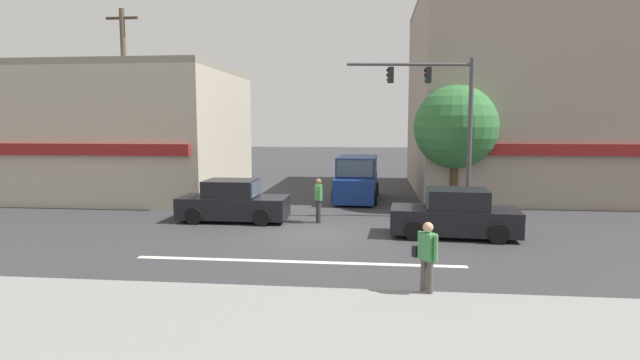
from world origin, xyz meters
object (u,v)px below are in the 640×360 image
object	(u,v)px
pedestrian_foreground_with_bag	(427,255)
sedan_approaching_near	(233,202)
van_crossing_center	(357,179)
street_tree	(456,127)
sedan_parked_curbside	(455,215)
pedestrian_mid_crossing	(318,198)
utility_pole_near_left	(126,107)
traffic_light_mast	(445,111)
utility_pole_far_right	(484,118)

from	to	relation	value
pedestrian_foreground_with_bag	sedan_approaching_near	bearing A→B (deg)	129.37
van_crossing_center	pedestrian_foreground_with_bag	size ratio (longest dim) A/B	2.79
van_crossing_center	sedan_approaching_near	bearing A→B (deg)	-128.37
street_tree	sedan_parked_curbside	distance (m)	6.30
pedestrian_foreground_with_bag	pedestrian_mid_crossing	size ratio (longest dim) A/B	1.00
utility_pole_near_left	pedestrian_mid_crossing	size ratio (longest dim) A/B	5.13
street_tree	van_crossing_center	size ratio (longest dim) A/B	1.15
sedan_parked_curbside	traffic_light_mast	bearing A→B (deg)	88.96
van_crossing_center	street_tree	bearing A→B (deg)	-24.00
street_tree	van_crossing_center	xyz separation A→B (m)	(-4.30, 1.91, -2.54)
utility_pole_far_right	pedestrian_mid_crossing	size ratio (longest dim) A/B	4.59
utility_pole_far_right	street_tree	bearing A→B (deg)	-124.57
van_crossing_center	utility_pole_far_right	bearing A→B (deg)	5.14
pedestrian_foreground_with_bag	pedestrian_mid_crossing	distance (m)	8.49
traffic_light_mast	sedan_approaching_near	xyz separation A→B (m)	(-8.05, -1.47, -3.46)
utility_pole_far_right	pedestrian_mid_crossing	world-z (taller)	utility_pole_far_right
pedestrian_mid_crossing	utility_pole_near_left	bearing A→B (deg)	164.09
utility_pole_far_right	sedan_approaching_near	size ratio (longest dim) A/B	1.87
utility_pole_near_left	utility_pole_far_right	distance (m)	16.37
sedan_parked_curbside	street_tree	bearing A→B (deg)	81.56
sedan_approaching_near	pedestrian_foreground_with_bag	bearing A→B (deg)	-50.63
traffic_light_mast	van_crossing_center	bearing A→B (deg)	129.83
utility_pole_far_right	sedan_approaching_near	distance (m)	12.65
utility_pole_far_right	traffic_light_mast	size ratio (longest dim) A/B	1.24
street_tree	utility_pole_near_left	distance (m)	14.32
pedestrian_mid_crossing	utility_pole_far_right	bearing A→B (deg)	40.75
utility_pole_far_right	sedan_approaching_near	world-z (taller)	utility_pole_far_right
sedan_approaching_near	pedestrian_mid_crossing	world-z (taller)	pedestrian_mid_crossing
utility_pole_near_left	sedan_parked_curbside	world-z (taller)	utility_pole_near_left
utility_pole_far_right	pedestrian_foreground_with_bag	distance (m)	14.99
street_tree	sedan_parked_curbside	size ratio (longest dim) A/B	1.27
van_crossing_center	pedestrian_mid_crossing	world-z (taller)	van_crossing_center
utility_pole_near_left	sedan_parked_curbside	bearing A→B (deg)	-17.66
utility_pole_near_left	pedestrian_foreground_with_bag	distance (m)	16.14
traffic_light_mast	pedestrian_foreground_with_bag	distance (m)	10.00
street_tree	traffic_light_mast	world-z (taller)	traffic_light_mast
utility_pole_near_left	pedestrian_foreground_with_bag	xyz separation A→B (m)	(11.88, -10.35, -3.48)
traffic_light_mast	sedan_approaching_near	world-z (taller)	traffic_light_mast
street_tree	van_crossing_center	world-z (taller)	street_tree
utility_pole_far_right	utility_pole_near_left	bearing A→B (deg)	-166.74
pedestrian_mid_crossing	pedestrian_foreground_with_bag	bearing A→B (deg)	-68.01
utility_pole_far_right	traffic_light_mast	distance (m)	5.37
utility_pole_near_left	pedestrian_foreground_with_bag	world-z (taller)	utility_pole_near_left
street_tree	sedan_approaching_near	distance (m)	10.00
utility_pole_far_right	traffic_light_mast	world-z (taller)	utility_pole_far_right
traffic_light_mast	van_crossing_center	xyz separation A→B (m)	(-3.53, 4.24, -3.17)
sedan_parked_curbside	utility_pole_near_left	bearing A→B (deg)	162.34
street_tree	pedestrian_foreground_with_bag	bearing A→B (deg)	-101.46
utility_pole_far_right	van_crossing_center	distance (m)	6.71
van_crossing_center	pedestrian_foreground_with_bag	world-z (taller)	van_crossing_center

